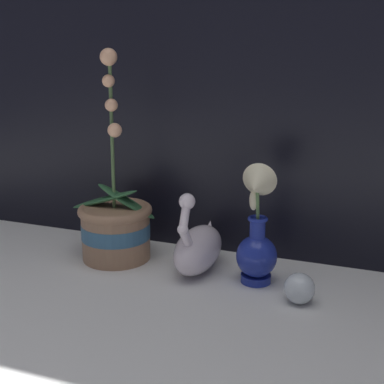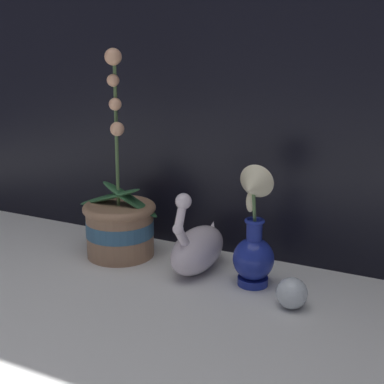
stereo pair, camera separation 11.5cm
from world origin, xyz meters
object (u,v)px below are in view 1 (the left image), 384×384
orchid_potted_plant (116,224)px  blue_vase (257,239)px  swan_figurine (198,247)px  glass_sphere (299,288)px

orchid_potted_plant → blue_vase: bearing=-3.2°
swan_figurine → blue_vase: (0.14, -0.02, 0.04)m
orchid_potted_plant → swan_figurine: orchid_potted_plant is taller
swan_figurine → glass_sphere: 0.25m
blue_vase → orchid_potted_plant: bearing=176.8°
swan_figurine → glass_sphere: (0.24, -0.08, -0.02)m
orchid_potted_plant → blue_vase: orchid_potted_plant is taller
orchid_potted_plant → swan_figurine: (0.20, 0.00, -0.03)m
blue_vase → glass_sphere: bearing=-30.3°
glass_sphere → blue_vase: bearing=149.7°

